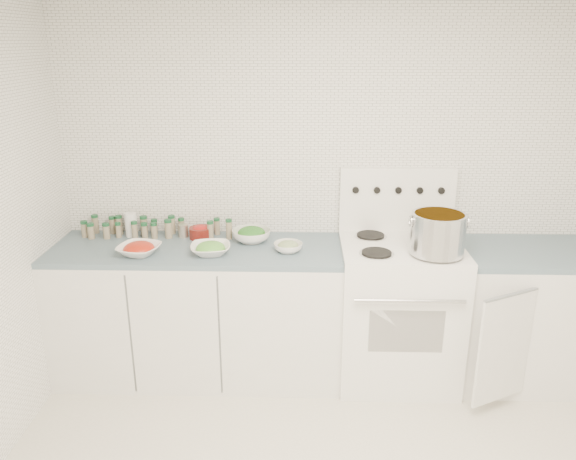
# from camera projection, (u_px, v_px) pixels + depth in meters

# --- Properties ---
(room_walls) EXTENTS (3.54, 3.04, 2.52)m
(room_walls) POSITION_uv_depth(u_px,v_px,m) (340.00, 199.00, 2.22)
(room_walls) COLOR white
(room_walls) RESTS_ON ground
(counter_left) EXTENTS (1.85, 0.62, 0.90)m
(counter_left) POSITION_uv_depth(u_px,v_px,m) (200.00, 310.00, 3.73)
(counter_left) COLOR white
(counter_left) RESTS_ON ground
(stove) EXTENTS (0.76, 0.70, 1.36)m
(stove) POSITION_uv_depth(u_px,v_px,m) (397.00, 307.00, 3.68)
(stove) COLOR white
(stove) RESTS_ON ground
(counter_right) EXTENTS (0.89, 0.81, 0.90)m
(counter_right) POSITION_uv_depth(u_px,v_px,m) (523.00, 315.00, 3.67)
(counter_right) COLOR white
(counter_right) RESTS_ON ground
(stock_pot) EXTENTS (0.34, 0.32, 0.24)m
(stock_pot) POSITION_uv_depth(u_px,v_px,m) (438.00, 232.00, 3.32)
(stock_pot) COLOR silver
(stock_pot) RESTS_ON stove
(bowl_tomato) EXTENTS (0.30, 0.30, 0.08)m
(bowl_tomato) POSITION_uv_depth(u_px,v_px,m) (139.00, 249.00, 3.45)
(bowl_tomato) COLOR white
(bowl_tomato) RESTS_ON counter_left
(bowl_snowpea) EXTENTS (0.28, 0.28, 0.08)m
(bowl_snowpea) POSITION_uv_depth(u_px,v_px,m) (211.00, 249.00, 3.46)
(bowl_snowpea) COLOR white
(bowl_snowpea) RESTS_ON counter_left
(bowl_broccoli) EXTENTS (0.33, 0.33, 0.10)m
(bowl_broccoli) POSITION_uv_depth(u_px,v_px,m) (252.00, 234.00, 3.67)
(bowl_broccoli) COLOR white
(bowl_broccoli) RESTS_ON counter_left
(bowl_zucchini) EXTENTS (0.23, 0.23, 0.07)m
(bowl_zucchini) POSITION_uv_depth(u_px,v_px,m) (288.00, 246.00, 3.50)
(bowl_zucchini) COLOR white
(bowl_zucchini) RESTS_ON counter_left
(bowl_pepper) EXTENTS (0.15, 0.15, 0.09)m
(bowl_pepper) POSITION_uv_depth(u_px,v_px,m) (200.00, 232.00, 3.73)
(bowl_pepper) COLOR #5E1510
(bowl_pepper) RESTS_ON counter_left
(salt_canister) EXTENTS (0.10, 0.10, 0.16)m
(salt_canister) POSITION_uv_depth(u_px,v_px,m) (131.00, 224.00, 3.76)
(salt_canister) COLOR white
(salt_canister) RESTS_ON counter_left
(tin_can) EXTENTS (0.08, 0.08, 0.09)m
(tin_can) POSITION_uv_depth(u_px,v_px,m) (183.00, 231.00, 3.75)
(tin_can) COLOR #B4A798
(tin_can) RESTS_ON counter_left
(spice_cluster) EXTENTS (1.02, 0.16, 0.14)m
(spice_cluster) POSITION_uv_depth(u_px,v_px,m) (146.00, 228.00, 3.76)
(spice_cluster) COLOR gray
(spice_cluster) RESTS_ON counter_left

